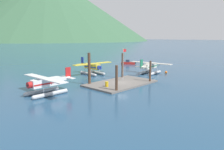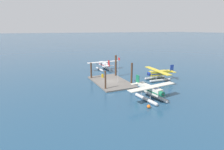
{
  "view_description": "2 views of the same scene",
  "coord_description": "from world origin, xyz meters",
  "px_view_note": "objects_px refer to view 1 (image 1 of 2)",
  "views": [
    {
      "loc": [
        -30.1,
        -26.18,
        8.87
      ],
      "look_at": [
        -1.34,
        1.05,
        1.78
      ],
      "focal_mm": 34.44,
      "sensor_mm": 36.0,
      "label": 1
    },
    {
      "loc": [
        39.36,
        -17.42,
        12.99
      ],
      "look_at": [
        -0.56,
        0.61,
        1.7
      ],
      "focal_mm": 28.76,
      "sensor_mm": 36.0,
      "label": 2
    }
  ],
  "objects_px": {
    "mooring_buoy": "(166,72)",
    "seaplane_white_port_fwd": "(46,85)",
    "flagpole": "(123,61)",
    "boat_red_open_east": "(128,63)",
    "seaplane_cream_stbd_fwd": "(150,67)",
    "fuel_drum": "(107,84)",
    "seaplane_yellow_bow_right": "(92,68)"
  },
  "relations": [
    {
      "from": "flagpole",
      "to": "seaplane_cream_stbd_fwd",
      "type": "xyz_separation_m",
      "value": [
        11.42,
        1.29,
        -2.64
      ]
    },
    {
      "from": "mooring_buoy",
      "to": "seaplane_white_port_fwd",
      "type": "height_order",
      "value": "seaplane_white_port_fwd"
    },
    {
      "from": "seaplane_cream_stbd_fwd",
      "to": "mooring_buoy",
      "type": "bearing_deg",
      "value": -41.09
    },
    {
      "from": "seaplane_yellow_bow_right",
      "to": "fuel_drum",
      "type": "bearing_deg",
      "value": -121.56
    },
    {
      "from": "seaplane_cream_stbd_fwd",
      "to": "boat_red_open_east",
      "type": "height_order",
      "value": "seaplane_cream_stbd_fwd"
    },
    {
      "from": "mooring_buoy",
      "to": "seaplane_yellow_bow_right",
      "type": "xyz_separation_m",
      "value": [
        -13.13,
        12.16,
        1.27
      ]
    },
    {
      "from": "seaplane_white_port_fwd",
      "to": "seaplane_cream_stbd_fwd",
      "type": "distance_m",
      "value": 27.04
    },
    {
      "from": "seaplane_yellow_bow_right",
      "to": "seaplane_white_port_fwd",
      "type": "distance_m",
      "value": 18.9
    },
    {
      "from": "seaplane_yellow_bow_right",
      "to": "boat_red_open_east",
      "type": "height_order",
      "value": "seaplane_yellow_bow_right"
    },
    {
      "from": "mooring_buoy",
      "to": "fuel_drum",
      "type": "bearing_deg",
      "value": -179.38
    },
    {
      "from": "mooring_buoy",
      "to": "seaplane_white_port_fwd",
      "type": "distance_m",
      "value": 30.31
    },
    {
      "from": "flagpole",
      "to": "seaplane_white_port_fwd",
      "type": "height_order",
      "value": "flagpole"
    },
    {
      "from": "mooring_buoy",
      "to": "boat_red_open_east",
      "type": "relative_size",
      "value": 0.14
    },
    {
      "from": "mooring_buoy",
      "to": "seaplane_cream_stbd_fwd",
      "type": "xyz_separation_m",
      "value": [
        -3.04,
        2.65,
        1.27
      ]
    },
    {
      "from": "flagpole",
      "to": "boat_red_open_east",
      "type": "bearing_deg",
      "value": 37.25
    },
    {
      "from": "fuel_drum",
      "to": "seaplane_cream_stbd_fwd",
      "type": "bearing_deg",
      "value": 9.21
    },
    {
      "from": "flagpole",
      "to": "boat_red_open_east",
      "type": "relative_size",
      "value": 1.49
    },
    {
      "from": "seaplane_white_port_fwd",
      "to": "boat_red_open_east",
      "type": "relative_size",
      "value": 2.45
    },
    {
      "from": "seaplane_white_port_fwd",
      "to": "boat_red_open_east",
      "type": "distance_m",
      "value": 40.42
    },
    {
      "from": "boat_red_open_east",
      "to": "mooring_buoy",
      "type": "bearing_deg",
      "value": -112.89
    },
    {
      "from": "flagpole",
      "to": "seaplane_cream_stbd_fwd",
      "type": "height_order",
      "value": "flagpole"
    },
    {
      "from": "seaplane_yellow_bow_right",
      "to": "seaplane_cream_stbd_fwd",
      "type": "height_order",
      "value": "same"
    },
    {
      "from": "seaplane_white_port_fwd",
      "to": "fuel_drum",
      "type": "bearing_deg",
      "value": -23.07
    },
    {
      "from": "fuel_drum",
      "to": "boat_red_open_east",
      "type": "height_order",
      "value": "boat_red_open_east"
    },
    {
      "from": "fuel_drum",
      "to": "boat_red_open_east",
      "type": "xyz_separation_m",
      "value": [
        28.41,
        18.41,
        -0.25
      ]
    },
    {
      "from": "flagpole",
      "to": "mooring_buoy",
      "type": "distance_m",
      "value": 15.04
    },
    {
      "from": "fuel_drum",
      "to": "boat_red_open_east",
      "type": "bearing_deg",
      "value": 32.94
    },
    {
      "from": "fuel_drum",
      "to": "mooring_buoy",
      "type": "bearing_deg",
      "value": 0.62
    },
    {
      "from": "mooring_buoy",
      "to": "seaplane_cream_stbd_fwd",
      "type": "distance_m",
      "value": 4.22
    },
    {
      "from": "flagpole",
      "to": "boat_red_open_east",
      "type": "distance_m",
      "value": 28.05
    },
    {
      "from": "mooring_buoy",
      "to": "seaplane_yellow_bow_right",
      "type": "relative_size",
      "value": 0.06
    },
    {
      "from": "flagpole",
      "to": "seaplane_white_port_fwd",
      "type": "xyz_separation_m",
      "value": [
        -15.6,
        2.39,
        -2.64
      ]
    }
  ]
}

